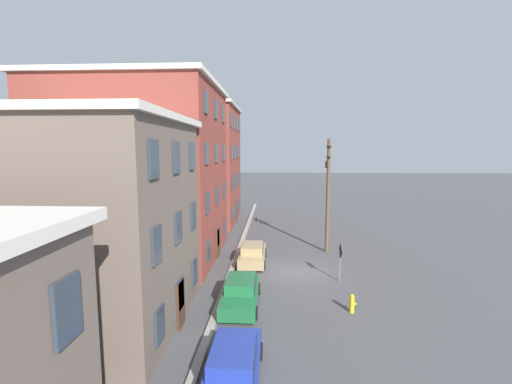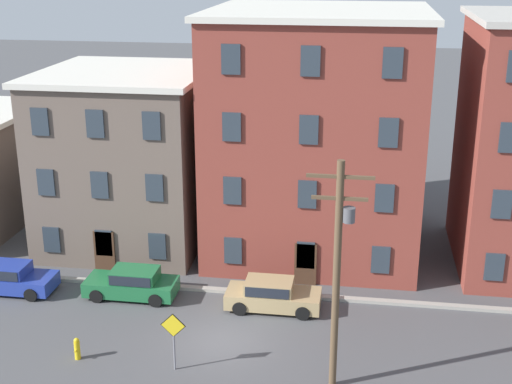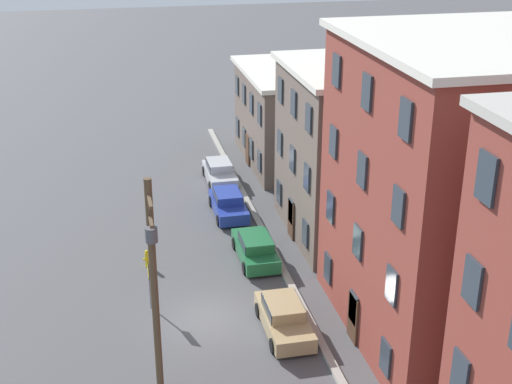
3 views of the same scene
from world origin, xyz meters
name	(u,v)px [view 3 (image 3 of 3)]	position (x,y,z in m)	size (l,w,h in m)	color
ground_plane	(208,318)	(0.00, 0.00, 0.00)	(200.00, 200.00, 0.00)	#4C4C4F
kerb_strip	(302,305)	(0.00, 4.50, 0.08)	(56.00, 0.36, 0.16)	#9E998E
apartment_corner	(319,114)	(-19.60, 11.27, 3.43)	(10.79, 11.06, 6.83)	#66564C
apartment_midblock	(373,150)	(-7.41, 10.58, 4.90)	(9.06, 9.68, 9.76)	#66564C
apartment_far	(489,192)	(3.04, 11.67, 6.54)	(11.49, 11.85, 13.06)	brown
car_silver	(220,171)	(-16.67, 3.38, 0.75)	(4.40, 1.92, 1.43)	#B7B7BC
car_blue	(228,203)	(-11.27, 3.01, 0.75)	(4.40, 1.92, 1.43)	#233899
car_green	(256,247)	(-5.08, 3.37, 0.75)	(4.40, 1.92, 1.43)	#1E6638
car_tan	(284,316)	(1.72, 3.18, 0.75)	(4.40, 1.92, 1.43)	tan
caution_sign	(149,277)	(-1.43, -2.51, 1.68)	(1.03, 0.08, 2.51)	slate
utility_pole	(154,279)	(4.89, -2.62, 5.08)	(2.40, 0.44, 9.04)	brown
fire_hydrant	(147,258)	(-5.58, -2.35, 0.48)	(0.24, 0.34, 0.96)	yellow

